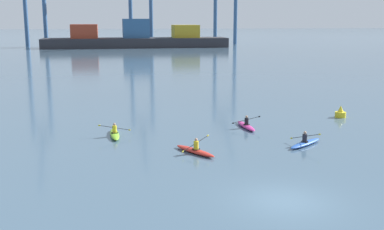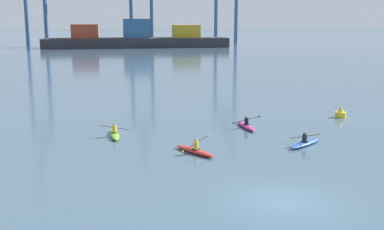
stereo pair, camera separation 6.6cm
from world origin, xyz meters
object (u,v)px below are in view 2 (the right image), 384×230
(channel_buoy, at_px, (341,113))
(kayak_lime, at_px, (115,134))
(kayak_magenta, at_px, (246,125))
(container_barge, at_px, (136,39))
(kayak_red, at_px, (195,150))
(kayak_blue, at_px, (305,143))

(channel_buoy, relative_size, kayak_lime, 0.29)
(channel_buoy, bearing_deg, kayak_magenta, -165.02)
(kayak_magenta, distance_m, kayak_lime, 9.80)
(container_barge, distance_m, kayak_magenta, 106.06)
(container_barge, relative_size, channel_buoy, 52.74)
(kayak_magenta, relative_size, kayak_red, 1.06)
(kayak_blue, distance_m, kayak_lime, 12.93)
(kayak_blue, bearing_deg, kayak_red, -175.89)
(container_barge, relative_size, kayak_magenta, 15.37)
(kayak_blue, distance_m, kayak_red, 7.33)
(kayak_red, height_order, kayak_lime, kayak_red)
(container_barge, distance_m, kayak_red, 112.20)
(container_barge, xyz_separation_m, kayak_lime, (-7.91, -106.95, -2.34))
(channel_buoy, distance_m, kayak_lime, 18.86)
(container_barge, xyz_separation_m, channel_buoy, (10.66, -103.66, -2.15))
(channel_buoy, xyz_separation_m, kayak_red, (-13.83, -8.48, -0.19))
(kayak_blue, relative_size, kayak_red, 0.96)
(container_barge, bearing_deg, channel_buoy, -84.13)
(kayak_red, xyz_separation_m, kayak_lime, (-4.74, 5.19, -0.00))
(kayak_blue, bearing_deg, kayak_lime, 158.87)
(kayak_lime, bearing_deg, channel_buoy, 10.04)
(channel_buoy, height_order, kayak_lime, channel_buoy)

